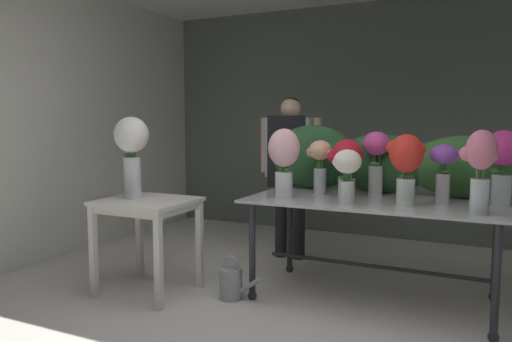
{
  "coord_description": "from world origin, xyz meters",
  "views": [
    {
      "loc": [
        1.27,
        -2.29,
        1.38
      ],
      "look_at": [
        -0.32,
        1.01,
        1.0
      ],
      "focal_mm": 34.48,
      "sensor_mm": 36.0,
      "label": 1
    }
  ],
  "objects_px": {
    "vase_rosy_freesia": "(480,164)",
    "vase_scarlet_dahlias": "(406,161)",
    "vase_peach_carnations": "(320,161)",
    "vase_crimson_lilies": "(346,162)",
    "vase_white_roses_tall": "(132,147)",
    "display_table_glass": "(374,214)",
    "vase_violet_snapdragons": "(443,166)",
    "side_table_white": "(147,212)",
    "vase_magenta_tulips": "(502,162)",
    "watering_can": "(231,283)",
    "vase_ivory_roses": "(347,169)",
    "vase_blush_hydrangea": "(284,156)",
    "florist": "(290,159)",
    "vase_fuchsia_peonies": "(376,157)"
  },
  "relations": [
    {
      "from": "vase_peach_carnations",
      "to": "vase_blush_hydrangea",
      "type": "height_order",
      "value": "vase_blush_hydrangea"
    },
    {
      "from": "vase_peach_carnations",
      "to": "vase_magenta_tulips",
      "type": "relative_size",
      "value": 0.83
    },
    {
      "from": "side_table_white",
      "to": "vase_rosy_freesia",
      "type": "xyz_separation_m",
      "value": [
        2.39,
        0.3,
        0.45
      ]
    },
    {
      "from": "vase_crimson_lilies",
      "to": "vase_magenta_tulips",
      "type": "bearing_deg",
      "value": 5.78
    },
    {
      "from": "vase_scarlet_dahlias",
      "to": "vase_violet_snapdragons",
      "type": "relative_size",
      "value": 1.18
    },
    {
      "from": "vase_violet_snapdragons",
      "to": "vase_white_roses_tall",
      "type": "relative_size",
      "value": 0.65
    },
    {
      "from": "vase_magenta_tulips",
      "to": "vase_white_roses_tall",
      "type": "xyz_separation_m",
      "value": [
        -2.66,
        -0.71,
        0.07
      ]
    },
    {
      "from": "vase_crimson_lilies",
      "to": "vase_scarlet_dahlias",
      "type": "bearing_deg",
      "value": -17.3
    },
    {
      "from": "vase_ivory_roses",
      "to": "watering_can",
      "type": "bearing_deg",
      "value": -169.03
    },
    {
      "from": "vase_peach_carnations",
      "to": "vase_scarlet_dahlias",
      "type": "xyz_separation_m",
      "value": [
        0.72,
        -0.25,
        0.04
      ]
    },
    {
      "from": "display_table_glass",
      "to": "vase_white_roses_tall",
      "type": "height_order",
      "value": "vase_white_roses_tall"
    },
    {
      "from": "vase_peach_carnations",
      "to": "vase_white_roses_tall",
      "type": "relative_size",
      "value": 0.67
    },
    {
      "from": "vase_rosy_freesia",
      "to": "vase_magenta_tulips",
      "type": "xyz_separation_m",
      "value": [
        0.13,
        0.41,
        -0.01
      ]
    },
    {
      "from": "vase_rosy_freesia",
      "to": "vase_scarlet_dahlias",
      "type": "relative_size",
      "value": 1.07
    },
    {
      "from": "vase_magenta_tulips",
      "to": "watering_can",
      "type": "xyz_separation_m",
      "value": [
        -1.85,
        -0.55,
        -0.97
      ]
    },
    {
      "from": "vase_blush_hydrangea",
      "to": "vase_fuchsia_peonies",
      "type": "bearing_deg",
      "value": 33.3
    },
    {
      "from": "florist",
      "to": "side_table_white",
      "type": "bearing_deg",
      "value": -114.53
    },
    {
      "from": "side_table_white",
      "to": "watering_can",
      "type": "bearing_deg",
      "value": 12.79
    },
    {
      "from": "watering_can",
      "to": "vase_peach_carnations",
      "type": "bearing_deg",
      "value": 46.54
    },
    {
      "from": "vase_rosy_freesia",
      "to": "vase_fuchsia_peonies",
      "type": "relative_size",
      "value": 1.05
    },
    {
      "from": "vase_blush_hydrangea",
      "to": "watering_can",
      "type": "distance_m",
      "value": 1.07
    },
    {
      "from": "vase_scarlet_dahlias",
      "to": "vase_magenta_tulips",
      "type": "height_order",
      "value": "vase_magenta_tulips"
    },
    {
      "from": "vase_violet_snapdragons",
      "to": "vase_magenta_tulips",
      "type": "relative_size",
      "value": 0.81
    },
    {
      "from": "side_table_white",
      "to": "vase_crimson_lilies",
      "type": "distance_m",
      "value": 1.62
    },
    {
      "from": "vase_violet_snapdragons",
      "to": "vase_magenta_tulips",
      "type": "bearing_deg",
      "value": 13.22
    },
    {
      "from": "display_table_glass",
      "to": "vase_ivory_roses",
      "type": "relative_size",
      "value": 4.81
    },
    {
      "from": "vase_scarlet_dahlias",
      "to": "vase_white_roses_tall",
      "type": "xyz_separation_m",
      "value": [
        -2.05,
        -0.45,
        0.07
      ]
    },
    {
      "from": "vase_crimson_lilies",
      "to": "vase_white_roses_tall",
      "type": "distance_m",
      "value": 1.7
    },
    {
      "from": "vase_fuchsia_peonies",
      "to": "vase_magenta_tulips",
      "type": "distance_m",
      "value": 0.9
    },
    {
      "from": "display_table_glass",
      "to": "vase_crimson_lilies",
      "type": "distance_m",
      "value": 0.45
    },
    {
      "from": "vase_rosy_freesia",
      "to": "vase_scarlet_dahlias",
      "type": "distance_m",
      "value": 0.5
    },
    {
      "from": "vase_ivory_roses",
      "to": "vase_magenta_tulips",
      "type": "xyz_separation_m",
      "value": [
        0.99,
        0.39,
        0.06
      ]
    },
    {
      "from": "florist",
      "to": "vase_crimson_lilies",
      "type": "relative_size",
      "value": 3.54
    },
    {
      "from": "vase_ivory_roses",
      "to": "vase_crimson_lilies",
      "type": "xyz_separation_m",
      "value": [
        -0.08,
        0.28,
        0.03
      ]
    },
    {
      "from": "vase_magenta_tulips",
      "to": "watering_can",
      "type": "height_order",
      "value": "vase_magenta_tulips"
    },
    {
      "from": "vase_ivory_roses",
      "to": "vase_scarlet_dahlias",
      "type": "bearing_deg",
      "value": 18.89
    },
    {
      "from": "vase_peach_carnations",
      "to": "vase_crimson_lilies",
      "type": "bearing_deg",
      "value": -23.55
    },
    {
      "from": "display_table_glass",
      "to": "vase_violet_snapdragons",
      "type": "distance_m",
      "value": 0.61
    },
    {
      "from": "vase_rosy_freesia",
      "to": "vase_white_roses_tall",
      "type": "relative_size",
      "value": 0.82
    },
    {
      "from": "side_table_white",
      "to": "vase_white_roses_tall",
      "type": "bearing_deg",
      "value": -179.66
    },
    {
      "from": "vase_ivory_roses",
      "to": "vase_fuchsia_peonies",
      "type": "bearing_deg",
      "value": 78.33
    },
    {
      "from": "vase_ivory_roses",
      "to": "vase_crimson_lilies",
      "type": "relative_size",
      "value": 0.86
    },
    {
      "from": "vase_rosy_freesia",
      "to": "vase_white_roses_tall",
      "type": "xyz_separation_m",
      "value": [
        -2.53,
        -0.3,
        0.06
      ]
    },
    {
      "from": "side_table_white",
      "to": "vase_fuchsia_peonies",
      "type": "xyz_separation_m",
      "value": [
        1.63,
        0.8,
        0.44
      ]
    },
    {
      "from": "vase_violet_snapdragons",
      "to": "vase_white_roses_tall",
      "type": "xyz_separation_m",
      "value": [
        -2.29,
        -0.62,
        0.11
      ]
    },
    {
      "from": "vase_blush_hydrangea",
      "to": "vase_rosy_freesia",
      "type": "bearing_deg",
      "value": -3.99
    },
    {
      "from": "florist",
      "to": "vase_white_roses_tall",
      "type": "xyz_separation_m",
      "value": [
        -0.79,
        -1.43,
        0.17
      ]
    },
    {
      "from": "vase_crimson_lilies",
      "to": "vase_fuchsia_peonies",
      "type": "height_order",
      "value": "vase_fuchsia_peonies"
    },
    {
      "from": "florist",
      "to": "vase_violet_snapdragons",
      "type": "relative_size",
      "value": 3.77
    },
    {
      "from": "florist",
      "to": "vase_magenta_tulips",
      "type": "height_order",
      "value": "florist"
    }
  ]
}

